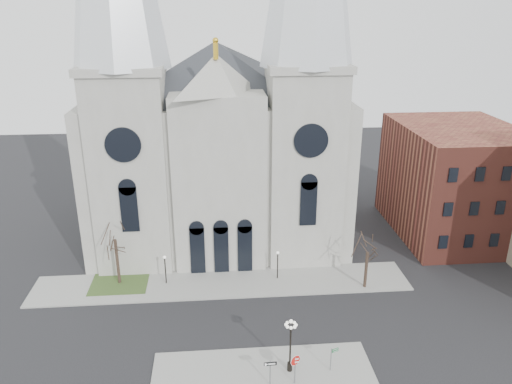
{
  "coord_description": "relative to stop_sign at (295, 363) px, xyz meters",
  "views": [
    {
      "loc": [
        -0.36,
        -35.65,
        28.26
      ],
      "look_at": [
        3.36,
        8.0,
        11.61
      ],
      "focal_mm": 35.0,
      "sensor_mm": 36.0,
      "label": 1
    }
  ],
  "objects": [
    {
      "name": "cathedral",
      "position": [
        -5.35,
        27.43,
        16.44
      ],
      "size": [
        33.0,
        26.66,
        54.0
      ],
      "color": "#9C9A91",
      "rests_on": "ground"
    },
    {
      "name": "bg_building_brick",
      "position": [
        24.65,
        26.57,
        4.96
      ],
      "size": [
        14.0,
        18.0,
        14.0
      ],
      "primitive_type": "cube",
      "color": "brown",
      "rests_on": "ground"
    },
    {
      "name": "globe_lamp",
      "position": [
        -0.17,
        1.48,
        1.18
      ],
      "size": [
        1.18,
        1.18,
        4.9
      ],
      "rotation": [
        0.0,
        0.0,
        -0.13
      ],
      "color": "black",
      "rests_on": "sidewalk_near"
    },
    {
      "name": "stop_sign",
      "position": [
        0.0,
        0.0,
        0.0
      ],
      "size": [
        0.97,
        0.15,
        2.69
      ],
      "rotation": [
        0.0,
        0.0,
        0.13
      ],
      "color": "slate",
      "rests_on": "sidewalk_near"
    },
    {
      "name": "sidewalk_far",
      "position": [
        -5.35,
        15.57,
        -1.97
      ],
      "size": [
        40.0,
        6.0,
        0.14
      ],
      "primitive_type": "cube",
      "color": "gray",
      "rests_on": "ground"
    },
    {
      "name": "street_name_sign",
      "position": [
        3.22,
        1.24,
        -0.64
      ],
      "size": [
        0.65,
        0.28,
        2.13
      ],
      "rotation": [
        0.0,
        0.0,
        0.35
      ],
      "color": "slate",
      "rests_on": "sidewalk_near"
    },
    {
      "name": "one_way_sign",
      "position": [
        -1.95,
        -0.01,
        -0.35
      ],
      "size": [
        1.01,
        0.1,
        2.3
      ],
      "rotation": [
        0.0,
        0.0,
        0.04
      ],
      "color": "slate",
      "rests_on": "sidewalk_near"
    },
    {
      "name": "tree_right",
      "position": [
        9.65,
        13.57,
        2.43
      ],
      "size": [
        3.2,
        3.2,
        6.0
      ],
      "color": "black",
      "rests_on": "ground"
    },
    {
      "name": "ped_lamp_left",
      "position": [
        -11.35,
        16.07,
        0.29
      ],
      "size": [
        0.32,
        0.32,
        3.26
      ],
      "color": "black",
      "rests_on": "sidewalk_far"
    },
    {
      "name": "grass_patch",
      "position": [
        -16.35,
        16.57,
        -1.95
      ],
      "size": [
        6.0,
        5.0,
        0.18
      ],
      "primitive_type": "cube",
      "color": "#374F21",
      "rests_on": "ground"
    },
    {
      "name": "ground",
      "position": [
        -5.35,
        4.57,
        -2.04
      ],
      "size": [
        160.0,
        160.0,
        0.0
      ],
      "primitive_type": "plane",
      "color": "black",
      "rests_on": "ground"
    },
    {
      "name": "tree_left",
      "position": [
        -16.35,
        16.57,
        3.54
      ],
      "size": [
        3.2,
        3.2,
        7.5
      ],
      "color": "black",
      "rests_on": "ground"
    },
    {
      "name": "ped_lamp_right",
      "position": [
        0.65,
        16.07,
        0.29
      ],
      "size": [
        0.32,
        0.32,
        3.26
      ],
      "color": "black",
      "rests_on": "sidewalk_far"
    }
  ]
}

